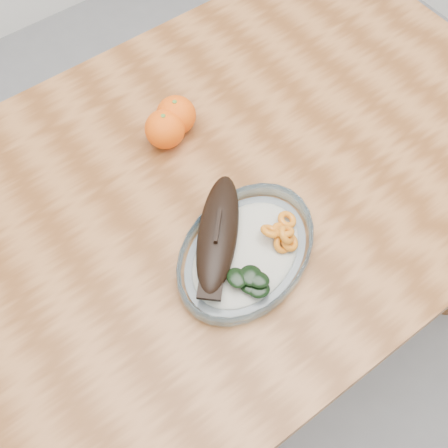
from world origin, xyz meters
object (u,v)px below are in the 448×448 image
object	(u,v)px
plated_meal	(245,250)
orange_right	(176,115)
orange_left	(165,129)
dining_table	(234,202)

from	to	relation	value
plated_meal	orange_right	world-z (taller)	plated_meal
orange_left	orange_right	world-z (taller)	same
dining_table	plated_meal	distance (m)	0.20
plated_meal	orange_left	xyz separation A→B (m)	(0.03, 0.27, 0.02)
orange_left	orange_right	bearing A→B (deg)	23.77
orange_right	orange_left	bearing A→B (deg)	-156.23
dining_table	orange_right	distance (m)	0.20
dining_table	plated_meal	size ratio (longest dim) A/B	1.97
dining_table	orange_left	world-z (taller)	orange_left
plated_meal	orange_left	world-z (taller)	plated_meal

